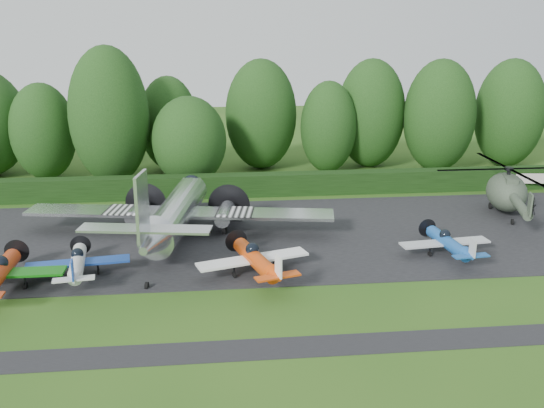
{
  "coord_description": "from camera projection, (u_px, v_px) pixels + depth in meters",
  "views": [
    {
      "loc": [
        -0.03,
        -32.1,
        15.44
      ],
      "look_at": [
        4.28,
        10.0,
        2.5
      ],
      "focal_mm": 40.0,
      "sensor_mm": 36.0,
      "label": 1
    }
  ],
  "objects": [
    {
      "name": "light_plane_white",
      "position": [
        78.0,
        263.0,
        37.46
      ],
      "size": [
        6.31,
        6.63,
        2.42
      ],
      "rotation": [
        0.0,
        0.0,
        -0.13
      ],
      "color": "silver",
      "rests_on": "ground"
    },
    {
      "name": "apron",
      "position": [
        214.0,
        238.0,
        44.57
      ],
      "size": [
        70.0,
        18.0,
        0.01
      ],
      "primitive_type": "cube",
      "color": "black",
      "rests_on": "ground"
    },
    {
      "name": "sign_board",
      "position": [
        532.0,
        179.0,
        56.4
      ],
      "size": [
        3.02,
        0.11,
        1.7
      ],
      "rotation": [
        0.0,
        0.0,
        0.12
      ],
      "color": "#3F3326",
      "rests_on": "ground"
    },
    {
      "name": "transport_plane",
      "position": [
        176.0,
        213.0,
        43.64
      ],
      "size": [
        22.9,
        17.56,
        7.34
      ],
      "rotation": [
        0.0,
        0.0,
        0.16
      ],
      "color": "silver",
      "rests_on": "ground"
    },
    {
      "name": "light_plane_orange",
      "position": [
        256.0,
        259.0,
        37.64
      ],
      "size": [
        7.19,
        7.56,
        2.76
      ],
      "rotation": [
        0.0,
        0.0,
        -0.3
      ],
      "color": "#D2420C",
      "rests_on": "ground"
    },
    {
      "name": "tree_6",
      "position": [
        371.0,
        114.0,
        64.65
      ],
      "size": [
        7.24,
        7.24,
        11.58
      ],
      "color": "black",
      "rests_on": "ground"
    },
    {
      "name": "hedgerow",
      "position": [
        213.0,
        196.0,
        55.03
      ],
      "size": [
        90.0,
        1.6,
        2.0
      ],
      "primitive_type": "cube",
      "color": "black",
      "rests_on": "ground"
    },
    {
      "name": "tree_5",
      "position": [
        439.0,
        116.0,
        62.8
      ],
      "size": [
        7.38,
        7.38,
        11.67
      ],
      "color": "black",
      "rests_on": "ground"
    },
    {
      "name": "tree_10",
      "position": [
        169.0,
        123.0,
        63.66
      ],
      "size": [
        6.19,
        6.19,
        9.9
      ],
      "color": "black",
      "rests_on": "ground"
    },
    {
      "name": "light_plane_blue",
      "position": [
        448.0,
        243.0,
        40.85
      ],
      "size": [
        6.25,
        6.57,
        2.4
      ],
      "rotation": [
        0.0,
        0.0,
        -0.11
      ],
      "color": "#1A519E",
      "rests_on": "ground"
    },
    {
      "name": "tree_7",
      "position": [
        510.0,
        113.0,
        64.77
      ],
      "size": [
        7.31,
        7.31,
        11.58
      ],
      "color": "black",
      "rests_on": "ground"
    },
    {
      "name": "tree_4",
      "position": [
        328.0,
        127.0,
        62.59
      ],
      "size": [
        5.79,
        5.79,
        9.51
      ],
      "color": "black",
      "rests_on": "ground"
    },
    {
      "name": "helicopter",
      "position": [
        507.0,
        189.0,
        49.75
      ],
      "size": [
        12.04,
        14.1,
        3.88
      ],
      "rotation": [
        0.0,
        0.0,
        0.27
      ],
      "color": "#374334",
      "rests_on": "ground"
    },
    {
      "name": "tree_2",
      "position": [
        43.0,
        132.0,
        59.77
      ],
      "size": [
        6.37,
        6.37,
        9.61
      ],
      "color": "black",
      "rests_on": "ground"
    },
    {
      "name": "taxiway_verge",
      "position": [
        218.0,
        352.0,
        29.35
      ],
      "size": [
        70.0,
        2.0,
        0.0
      ],
      "primitive_type": "cube",
      "color": "black",
      "rests_on": "ground"
    },
    {
      "name": "tree_3",
      "position": [
        261.0,
        115.0,
        63.89
      ],
      "size": [
        7.53,
        7.53,
        11.61
      ],
      "color": "black",
      "rests_on": "ground"
    },
    {
      "name": "tree_12",
      "position": [
        189.0,
        141.0,
        57.98
      ],
      "size": [
        7.12,
        7.12,
        8.56
      ],
      "color": "black",
      "rests_on": "ground"
    },
    {
      "name": "ground",
      "position": [
        216.0,
        298.0,
        35.06
      ],
      "size": [
        160.0,
        160.0,
        0.0
      ],
      "primitive_type": "plane",
      "color": "#244F16",
      "rests_on": "ground"
    },
    {
      "name": "tree_9",
      "position": [
        109.0,
        116.0,
        57.59
      ],
      "size": [
        7.57,
        7.57,
        13.24
      ],
      "color": "black",
      "rests_on": "ground"
    }
  ]
}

